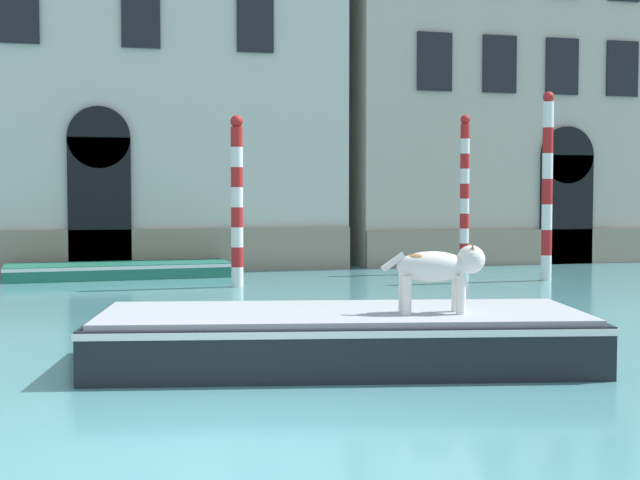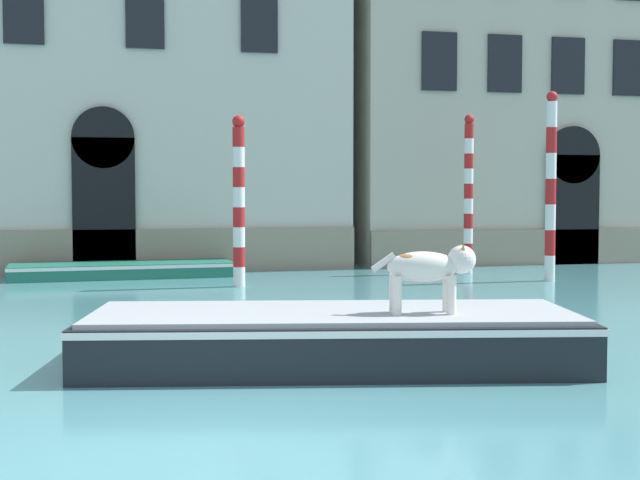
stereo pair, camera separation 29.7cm
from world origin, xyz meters
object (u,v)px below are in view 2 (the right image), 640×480
at_px(boat_foreground, 333,336).
at_px(dog_on_deck, 430,268).
at_px(boat_moored_near_palazzo, 123,270).
at_px(mooring_pole_1, 551,186).
at_px(mooring_pole_0, 469,193).
at_px(mooring_pole_2, 239,200).

bearing_deg(boat_foreground, dog_on_deck, -13.92).
relative_size(boat_moored_near_palazzo, mooring_pole_1, 1.23).
distance_m(mooring_pole_0, mooring_pole_2, 6.71).
bearing_deg(mooring_pole_1, boat_foreground, -130.57).
distance_m(boat_foreground, mooring_pole_0, 13.27).
bearing_deg(boat_moored_near_palazzo, mooring_pole_0, -9.24).
height_order(boat_foreground, mooring_pole_2, mooring_pole_2).
bearing_deg(boat_moored_near_palazzo, mooring_pole_2, -51.68).
bearing_deg(dog_on_deck, mooring_pole_2, 105.83).
xyz_separation_m(boat_moored_near_palazzo, mooring_pole_0, (8.99, -0.95, 1.93)).
relative_size(boat_foreground, boat_moored_near_palazzo, 1.15).
relative_size(dog_on_deck, mooring_pole_0, 0.30).
xyz_separation_m(dog_on_deck, mooring_pole_0, (5.48, 11.90, 0.88)).
bearing_deg(mooring_pole_0, mooring_pole_2, -163.13).
bearing_deg(dog_on_deck, boat_moored_near_palazzo, 115.70).
distance_m(dog_on_deck, mooring_pole_1, 11.65).
relative_size(boat_foreground, mooring_pole_0, 1.54).
height_order(boat_foreground, boat_moored_near_palazzo, boat_foreground).
relative_size(mooring_pole_0, mooring_pole_1, 0.92).
bearing_deg(boat_foreground, mooring_pole_1, 60.21).
bearing_deg(mooring_pole_1, boat_moored_near_palazzo, 161.85).
bearing_deg(boat_moored_near_palazzo, mooring_pole_1, -21.33).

